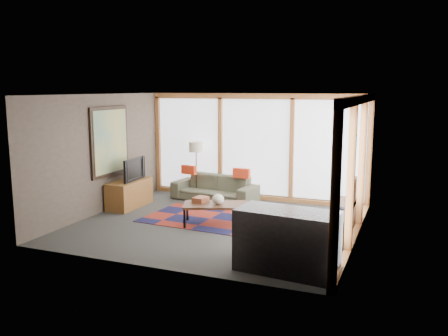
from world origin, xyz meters
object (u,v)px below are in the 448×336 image
at_px(television, 131,169).
at_px(bar_counter, 287,241).
at_px(floor_lamp, 196,170).
at_px(coffee_table, 216,214).
at_px(sofa, 215,188).
at_px(bookshelf, 342,221).
at_px(tv_console, 130,194).

relative_size(television, bar_counter, 0.61).
xyz_separation_m(floor_lamp, bar_counter, (3.34, -3.95, -0.23)).
height_order(coffee_table, bar_counter, bar_counter).
bearing_deg(floor_lamp, sofa, -14.86).
distance_m(floor_lamp, coffee_table, 2.54).
bearing_deg(television, bookshelf, -96.89).
height_order(sofa, coffee_table, sofa).
bearing_deg(tv_console, sofa, 39.75).
bearing_deg(floor_lamp, coffee_table, -55.82).
distance_m(television, bar_counter, 5.03).
distance_m(floor_lamp, bar_counter, 5.18).
xyz_separation_m(tv_console, bar_counter, (4.37, -2.48, 0.16)).
relative_size(floor_lamp, television, 1.55).
distance_m(coffee_table, television, 2.56).
height_order(bookshelf, bar_counter, bar_counter).
xyz_separation_m(floor_lamp, coffee_table, (1.40, -2.07, -0.49)).
bearing_deg(sofa, tv_console, -133.63).
bearing_deg(coffee_table, tv_console, 166.10).
bearing_deg(sofa, bookshelf, -19.16).
bearing_deg(coffee_table, television, 164.95).
relative_size(sofa, tv_console, 1.69).
distance_m(sofa, bar_counter, 4.71).
bearing_deg(coffee_table, sofa, 113.70).
height_order(bookshelf, television, television).
xyz_separation_m(floor_lamp, bookshelf, (3.85, -1.74, -0.45)).
xyz_separation_m(sofa, bar_counter, (2.78, -3.80, 0.17)).
xyz_separation_m(floor_lamp, tv_console, (-1.02, -1.47, -0.39)).
xyz_separation_m(bookshelf, tv_console, (-4.87, 0.27, 0.06)).
bearing_deg(television, floor_lamp, -37.83).
relative_size(coffee_table, tv_console, 1.04).
bearing_deg(sofa, floor_lamp, 171.76).
height_order(floor_lamp, television, floor_lamp).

